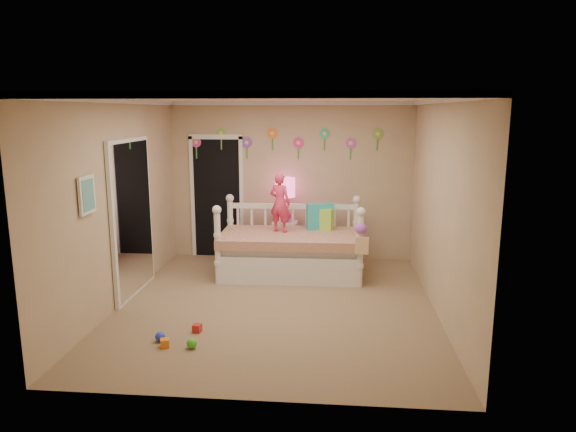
# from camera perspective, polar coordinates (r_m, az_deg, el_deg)

# --- Properties ---
(floor) EXTENTS (4.00, 4.50, 0.01)m
(floor) POSITION_cam_1_polar(r_m,az_deg,el_deg) (6.77, -1.31, -9.75)
(floor) COLOR #7F684C
(floor) RESTS_ON ground
(ceiling) EXTENTS (4.00, 4.50, 0.01)m
(ceiling) POSITION_cam_1_polar(r_m,az_deg,el_deg) (6.31, -1.42, 12.83)
(ceiling) COLOR white
(ceiling) RESTS_ON floor
(back_wall) EXTENTS (4.00, 0.01, 2.60)m
(back_wall) POSITION_cam_1_polar(r_m,az_deg,el_deg) (8.63, 0.31, 3.81)
(back_wall) COLOR tan
(back_wall) RESTS_ON floor
(left_wall) EXTENTS (0.01, 4.50, 2.60)m
(left_wall) POSITION_cam_1_polar(r_m,az_deg,el_deg) (6.93, -18.04, 1.35)
(left_wall) COLOR tan
(left_wall) RESTS_ON floor
(right_wall) EXTENTS (0.01, 4.50, 2.60)m
(right_wall) POSITION_cam_1_polar(r_m,az_deg,el_deg) (6.50, 16.43, 0.82)
(right_wall) COLOR tan
(right_wall) RESTS_ON floor
(crown_molding) EXTENTS (4.00, 4.50, 0.06)m
(crown_molding) POSITION_cam_1_polar(r_m,az_deg,el_deg) (6.31, -1.42, 12.56)
(crown_molding) COLOR white
(crown_molding) RESTS_ON ceiling
(daybed) EXTENTS (2.16, 1.18, 1.16)m
(daybed) POSITION_cam_1_polar(r_m,az_deg,el_deg) (7.82, 0.28, -2.36)
(daybed) COLOR white
(daybed) RESTS_ON floor
(pillow_turquoise) EXTENTS (0.43, 0.24, 0.41)m
(pillow_turquoise) POSITION_cam_1_polar(r_m,az_deg,el_deg) (8.03, 3.53, -0.05)
(pillow_turquoise) COLOR #23B19C
(pillow_turquoise) RESTS_ON daybed
(pillow_lime) EXTENTS (0.37, 0.24, 0.33)m
(pillow_lime) POSITION_cam_1_polar(r_m,az_deg,el_deg) (8.02, 3.70, -0.35)
(pillow_lime) COLOR #A1DC43
(pillow_lime) RESTS_ON daybed
(child) EXTENTS (0.38, 0.31, 0.90)m
(child) POSITION_cam_1_polar(r_m,az_deg,el_deg) (7.81, -0.90, 1.46)
(child) COLOR #EE365F
(child) RESTS_ON daybed
(nightstand) EXTENTS (0.41, 0.32, 0.66)m
(nightstand) POSITION_cam_1_polar(r_m,az_deg,el_deg) (8.59, -0.32, -2.80)
(nightstand) COLOR white
(nightstand) RESTS_ON floor
(table_lamp) EXTENTS (0.33, 0.33, 0.72)m
(table_lamp) POSITION_cam_1_polar(r_m,az_deg,el_deg) (8.43, -0.33, 2.56)
(table_lamp) COLOR #EF1F95
(table_lamp) RESTS_ON nightstand
(closet_doorway) EXTENTS (0.90, 0.04, 2.07)m
(closet_doorway) POSITION_cam_1_polar(r_m,az_deg,el_deg) (8.84, -7.80, 2.15)
(closet_doorway) COLOR black
(closet_doorway) RESTS_ON back_wall
(flower_decals) EXTENTS (3.40, 0.02, 0.50)m
(flower_decals) POSITION_cam_1_polar(r_m,az_deg,el_deg) (8.56, -0.30, 8.05)
(flower_decals) COLOR #B2668C
(flower_decals) RESTS_ON back_wall
(mirror_closet) EXTENTS (0.07, 1.30, 2.10)m
(mirror_closet) POSITION_cam_1_polar(r_m,az_deg,el_deg) (7.23, -16.71, -0.18)
(mirror_closet) COLOR white
(mirror_closet) RESTS_ON left_wall
(wall_picture) EXTENTS (0.05, 0.34, 0.42)m
(wall_picture) POSITION_cam_1_polar(r_m,az_deg,el_deg) (6.07, -21.21, 2.17)
(wall_picture) COLOR white
(wall_picture) RESTS_ON left_wall
(hanging_bag) EXTENTS (0.20, 0.16, 0.36)m
(hanging_bag) POSITION_cam_1_polar(r_m,az_deg,el_deg) (7.24, 7.98, -2.57)
(hanging_bag) COLOR beige
(hanging_bag) RESTS_ON daybed
(toy_scatter) EXTENTS (0.93, 1.38, 0.11)m
(toy_scatter) POSITION_cam_1_polar(r_m,az_deg,el_deg) (6.24, -10.05, -11.27)
(toy_scatter) COLOR #996666
(toy_scatter) RESTS_ON floor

